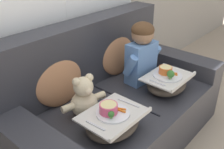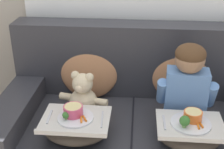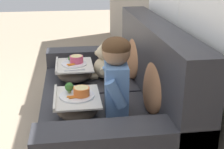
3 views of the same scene
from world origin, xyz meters
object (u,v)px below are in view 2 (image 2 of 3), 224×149
object	(u,v)px
throw_pillow_behind_child	(181,73)
lap_tray_child	(190,133)
throw_pillow_behind_teddy	(89,70)
child_figure	(188,80)
teddy_bear	(83,97)
lap_tray_teddy	(76,127)
couch	(133,123)

from	to	relation	value
throw_pillow_behind_child	lap_tray_child	distance (m)	0.56
throw_pillow_behind_teddy	lap_tray_child	distance (m)	0.87
throw_pillow_behind_teddy	child_figure	world-z (taller)	child_figure
throw_pillow_behind_child	teddy_bear	xyz separation A→B (m)	(-0.68, -0.28, -0.07)
child_figure	teddy_bear	world-z (taller)	child_figure
lap_tray_teddy	couch	bearing A→B (deg)	43.21
teddy_bear	couch	bearing A→B (deg)	9.92
throw_pillow_behind_child	teddy_bear	bearing A→B (deg)	-157.33
couch	throw_pillow_behind_teddy	xyz separation A→B (m)	(-0.34, 0.22, 0.30)
couch	lap_tray_teddy	distance (m)	0.50
throw_pillow_behind_child	lap_tray_teddy	bearing A→B (deg)	-141.32
child_figure	lap_tray_child	size ratio (longest dim) A/B	1.37
throw_pillow_behind_teddy	teddy_bear	distance (m)	0.29
throw_pillow_behind_child	child_figure	bearing A→B (deg)	-90.01
couch	teddy_bear	xyz separation A→B (m)	(-0.34, -0.06, 0.23)
teddy_bear	lap_tray_child	bearing A→B (deg)	-20.98
couch	teddy_bear	distance (m)	0.41
lap_tray_child	lap_tray_teddy	world-z (taller)	lap_tray_child
throw_pillow_behind_child	throw_pillow_behind_teddy	world-z (taller)	throw_pillow_behind_teddy
throw_pillow_behind_child	throw_pillow_behind_teddy	bearing A→B (deg)	180.00
throw_pillow_behind_teddy	child_figure	xyz separation A→B (m)	(0.67, -0.28, 0.08)
couch	lap_tray_teddy	xyz separation A→B (m)	(-0.34, -0.32, 0.17)
throw_pillow_behind_teddy	teddy_bear	bearing A→B (deg)	-90.20
couch	throw_pillow_behind_child	size ratio (longest dim) A/B	3.93
lap_tray_teddy	teddy_bear	bearing A→B (deg)	89.99
couch	lap_tray_child	bearing A→B (deg)	-43.34
throw_pillow_behind_teddy	lap_tray_child	size ratio (longest dim) A/B	1.18
teddy_bear	child_figure	bearing A→B (deg)	0.28
lap_tray_teddy	lap_tray_child	bearing A→B (deg)	-0.02
child_figure	lap_tray_teddy	bearing A→B (deg)	-158.80
lap_tray_child	couch	bearing A→B (deg)	136.66
couch	throw_pillow_behind_child	bearing A→B (deg)	33.47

